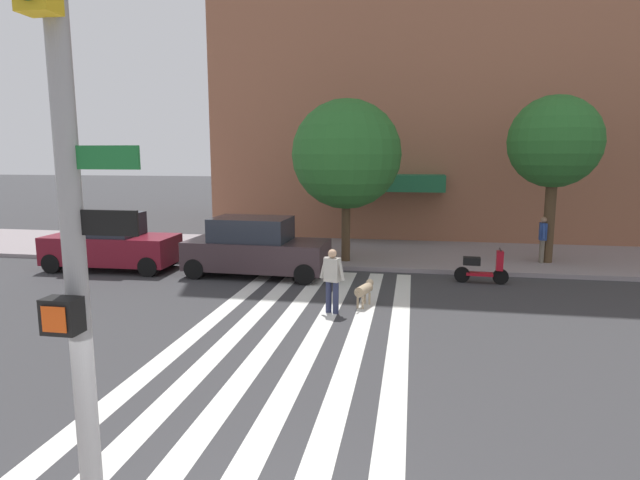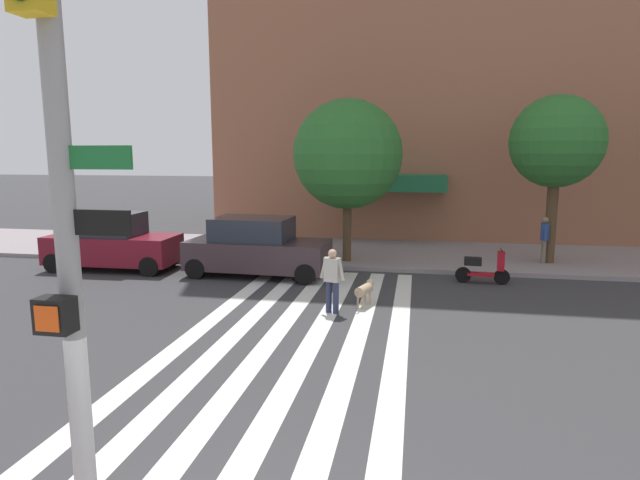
% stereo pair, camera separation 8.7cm
% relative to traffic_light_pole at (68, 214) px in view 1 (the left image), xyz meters
% --- Properties ---
extents(ground_plane, '(160.00, 160.00, 0.00)m').
position_rel_traffic_light_pole_xyz_m(ground_plane, '(1.05, 7.16, -3.52)').
color(ground_plane, '#353538').
extents(sidewalk_far, '(80.00, 6.00, 0.15)m').
position_rel_traffic_light_pole_xyz_m(sidewalk_far, '(1.05, 16.97, -3.45)').
color(sidewalk_far, gray).
rests_on(sidewalk_far, ground_plane).
extents(crosswalk_stripes, '(4.95, 13.02, 0.01)m').
position_rel_traffic_light_pole_xyz_m(crosswalk_stripes, '(0.15, 7.16, -3.52)').
color(crosswalk_stripes, silver).
rests_on(crosswalk_stripes, ground_plane).
extents(traffic_light_pole, '(0.74, 0.46, 5.80)m').
position_rel_traffic_light_pole_xyz_m(traffic_light_pole, '(0.00, 0.00, 0.00)').
color(traffic_light_pole, gray).
rests_on(traffic_light_pole, sidewalk_near).
extents(parked_car_near_curb, '(4.46, 2.00, 1.98)m').
position_rel_traffic_light_pole_xyz_m(parked_car_near_curb, '(-7.65, 12.73, -2.59)').
color(parked_car_near_curb, maroon).
rests_on(parked_car_near_curb, ground_plane).
extents(parked_car_behind_first, '(4.67, 2.15, 1.93)m').
position_rel_traffic_light_pole_xyz_m(parked_car_behind_first, '(-2.43, 12.73, -2.59)').
color(parked_car_behind_first, '#3B2B2F').
rests_on(parked_car_behind_first, ground_plane).
extents(parked_scooter, '(1.63, 0.50, 1.11)m').
position_rel_traffic_light_pole_xyz_m(parked_scooter, '(4.78, 12.93, -3.04)').
color(parked_scooter, black).
rests_on(parked_scooter, ground_plane).
extents(street_tree_nearest, '(3.85, 3.85, 5.74)m').
position_rel_traffic_light_pole_xyz_m(street_tree_nearest, '(0.27, 14.94, 0.43)').
color(street_tree_nearest, '#4C3823').
rests_on(street_tree_nearest, sidewalk_far).
extents(street_tree_middle, '(3.18, 3.18, 5.84)m').
position_rel_traffic_light_pole_xyz_m(street_tree_middle, '(7.39, 15.96, 0.84)').
color(street_tree_middle, '#4C3823').
rests_on(street_tree_middle, sidewalk_far).
extents(pedestrian_dog_walker, '(0.70, 0.34, 1.64)m').
position_rel_traffic_light_pole_xyz_m(pedestrian_dog_walker, '(0.68, 9.06, -2.59)').
color(pedestrian_dog_walker, '#282D4C').
rests_on(pedestrian_dog_walker, ground_plane).
extents(dog_on_leash, '(0.48, 1.05, 0.65)m').
position_rel_traffic_light_pole_xyz_m(dog_on_leash, '(1.43, 9.84, -3.08)').
color(dog_on_leash, tan).
rests_on(dog_on_leash, ground_plane).
extents(pedestrian_bystander, '(0.29, 0.71, 1.64)m').
position_rel_traffic_light_pole_xyz_m(pedestrian_bystander, '(7.19, 15.85, -2.44)').
color(pedestrian_bystander, '#6B6051').
rests_on(pedestrian_bystander, sidewalk_far).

